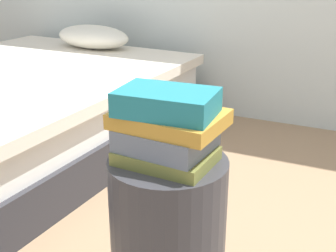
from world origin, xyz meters
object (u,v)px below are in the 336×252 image
side_table (168,249)px  book_teal (165,102)px  book_slate (167,137)px  book_ochre (170,119)px  book_olive (165,156)px  bed (13,111)px

side_table → book_teal: book_teal is taller
side_table → book_teal: 0.45m
book_teal → book_slate: bearing=90.2°
side_table → book_ochre: 0.40m
side_table → book_olive: book_olive is taller
book_olive → book_teal: 0.15m
book_slate → bed: bearing=153.1°
book_teal → side_table: bearing=55.7°
side_table → book_teal: size_ratio=2.31×
bed → book_ochre: bearing=-28.0°
bed → book_teal: bearing=-28.6°
side_table → book_ochre: size_ratio=2.07×
book_slate → book_teal: size_ratio=0.93×
bed → book_slate: size_ratio=9.14×
bed → book_ochre: (1.40, -0.85, 0.45)m
book_slate → book_olive: bearing=-83.8°
side_table → book_teal: bearing=-120.6°
bed → book_slate: book_slate is taller
side_table → book_teal: (-0.00, -0.01, 0.45)m
side_table → bed: bearing=148.3°
book_olive → book_teal: size_ratio=0.99×
book_slate → book_ochre: (0.01, 0.01, 0.05)m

